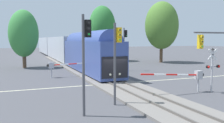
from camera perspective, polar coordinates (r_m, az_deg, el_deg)
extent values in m
plane|color=#47474C|center=(24.64, 0.32, -5.19)|extent=(220.00, 220.00, 0.00)
cube|color=beige|center=(24.64, 0.32, -5.18)|extent=(44.00, 0.20, 0.01)
cube|color=slate|center=(24.62, 0.32, -4.98)|extent=(4.40, 80.00, 0.18)
cube|color=#56514C|center=(24.34, -1.25, -4.72)|extent=(0.10, 80.00, 0.14)
cube|color=#56514C|center=(24.87, 1.86, -4.51)|extent=(0.10, 80.00, 0.14)
cube|color=#384C93|center=(32.41, -5.34, 1.35)|extent=(3.00, 17.91, 3.90)
cube|color=black|center=(24.01, 0.69, -1.39)|extent=(2.76, 0.08, 2.15)
cylinder|color=#384C93|center=(32.34, -5.37, 4.58)|extent=(2.76, 16.12, 2.76)
sphere|color=#F4F2CC|center=(23.91, -0.41, -3.07)|extent=(0.24, 0.24, 0.24)
sphere|color=#F4F2CC|center=(24.28, 1.79, -2.94)|extent=(0.24, 0.24, 0.24)
cube|color=#B7BCC6|center=(52.87, -11.75, 3.14)|extent=(3.00, 22.31, 4.60)
cube|color=black|center=(53.14, -10.15, 3.50)|extent=(0.04, 20.08, 0.90)
cube|color=gold|center=(53.20, -10.11, 1.94)|extent=(0.04, 20.53, 0.36)
cube|color=#B7BCC6|center=(75.83, -14.77, 3.68)|extent=(3.00, 22.31, 4.60)
cube|color=black|center=(76.02, -13.65, 3.93)|extent=(0.04, 20.08, 0.90)
cube|color=gold|center=(76.07, -13.61, 2.84)|extent=(0.04, 20.53, 0.36)
cylinder|color=#B7B7BC|center=(22.02, 19.46, -5.29)|extent=(0.14, 0.14, 1.10)
cube|color=#B7B7BC|center=(21.88, 19.53, -2.97)|extent=(0.56, 0.40, 0.70)
sphere|color=black|center=(22.11, 20.21, -2.91)|extent=(0.36, 0.36, 0.36)
cylinder|color=red|center=(21.52, 18.44, -2.97)|extent=(1.10, 0.12, 0.19)
cylinder|color=white|center=(20.83, 16.15, -2.99)|extent=(1.10, 0.12, 0.19)
cylinder|color=red|center=(20.18, 13.70, -2.99)|extent=(1.10, 0.12, 0.19)
cylinder|color=white|center=(19.56, 11.10, -3.00)|extent=(1.10, 0.12, 0.19)
cylinder|color=red|center=(18.99, 8.33, -2.99)|extent=(1.10, 0.12, 0.19)
sphere|color=red|center=(18.72, 6.88, -2.99)|extent=(0.14, 0.14, 0.14)
cylinder|color=#B2B2B7|center=(22.13, 22.26, -2.15)|extent=(0.14, 0.14, 3.52)
cube|color=white|center=(21.99, 22.42, 1.49)|extent=(0.98, 0.05, 0.98)
cube|color=white|center=(21.99, 22.42, 1.49)|extent=(0.98, 0.05, 0.98)
cube|color=#B2B2B7|center=(22.08, 22.30, -1.06)|extent=(1.10, 0.08, 0.08)
cylinder|color=black|center=(21.63, 21.43, -1.16)|extent=(0.26, 0.18, 0.26)
cylinder|color=black|center=(22.39, 23.49, -1.02)|extent=(0.26, 0.18, 0.26)
sphere|color=red|center=(21.56, 21.61, -1.18)|extent=(0.20, 0.20, 0.20)
sphere|color=red|center=(22.32, 23.67, -1.05)|extent=(0.20, 0.20, 0.20)
cone|color=black|center=(21.98, 22.43, 2.72)|extent=(0.28, 0.28, 0.22)
cylinder|color=#B7B7BC|center=(29.19, -13.95, -2.61)|extent=(0.14, 0.14, 1.10)
cube|color=#B7B7BC|center=(29.08, -13.99, -0.85)|extent=(0.56, 0.40, 0.70)
sphere|color=black|center=(29.04, -14.67, -0.88)|extent=(0.36, 0.36, 0.36)
cylinder|color=red|center=(29.15, -13.01, -0.79)|extent=(1.01, 0.12, 0.15)
cylinder|color=white|center=(29.31, -11.08, -0.67)|extent=(1.01, 0.12, 0.15)
cylinder|color=red|center=(29.51, -9.16, -0.55)|extent=(1.01, 0.12, 0.15)
cylinder|color=white|center=(29.74, -7.28, -0.43)|extent=(1.01, 0.12, 0.15)
cylinder|color=red|center=(30.00, -5.42, -0.31)|extent=(1.01, 0.12, 0.15)
sphere|color=red|center=(30.14, -4.51, -0.25)|extent=(0.14, 0.14, 0.14)
cylinder|color=#4C4C51|center=(14.06, -6.67, -1.05)|extent=(0.16, 0.16, 5.85)
cube|color=black|center=(14.06, -5.65, 7.64)|extent=(0.34, 0.26, 1.00)
sphere|color=#262626|center=(13.93, -5.49, 8.98)|extent=(0.20, 0.20, 0.20)
cylinder|color=black|center=(13.91, -5.45, 8.99)|extent=(0.24, 0.10, 0.24)
sphere|color=#262626|center=(13.92, -5.48, 7.67)|extent=(0.20, 0.20, 0.20)
cylinder|color=black|center=(13.89, -5.44, 7.67)|extent=(0.24, 0.10, 0.24)
sphere|color=green|center=(13.91, -5.46, 6.35)|extent=(0.20, 0.20, 0.20)
cylinder|color=black|center=(13.88, -5.43, 6.35)|extent=(0.24, 0.10, 0.24)
cylinder|color=#4C4C51|center=(19.39, 22.89, 6.21)|extent=(3.78, 0.12, 0.12)
cube|color=gold|center=(18.49, 19.88, 4.36)|extent=(0.34, 0.26, 1.00)
sphere|color=#262626|center=(18.37, 20.22, 5.35)|extent=(0.20, 0.20, 0.20)
cylinder|color=gold|center=(18.35, 20.28, 5.35)|extent=(0.24, 0.10, 0.24)
sphere|color=#262626|center=(18.37, 20.19, 4.35)|extent=(0.20, 0.20, 0.20)
cylinder|color=gold|center=(18.35, 20.25, 4.35)|extent=(0.24, 0.10, 0.24)
sphere|color=green|center=(18.38, 20.16, 3.35)|extent=(0.20, 0.20, 0.20)
cylinder|color=gold|center=(18.36, 20.22, 3.35)|extent=(0.24, 0.10, 0.24)
cylinder|color=#4C4C51|center=(16.36, 0.66, -0.70)|extent=(0.16, 0.16, 5.53)
cube|color=gold|center=(16.38, 1.58, 6.20)|extent=(0.34, 0.26, 1.00)
sphere|color=#262626|center=(16.25, 1.80, 7.34)|extent=(0.20, 0.20, 0.20)
cylinder|color=gold|center=(16.22, 1.84, 7.34)|extent=(0.24, 0.10, 0.24)
sphere|color=#262626|center=(16.24, 1.79, 6.21)|extent=(0.20, 0.20, 0.20)
cylinder|color=gold|center=(16.21, 1.83, 6.21)|extent=(0.24, 0.10, 0.24)
sphere|color=green|center=(16.24, 1.79, 5.08)|extent=(0.20, 0.20, 0.20)
cylinder|color=gold|center=(16.21, 1.83, 5.08)|extent=(0.24, 0.10, 0.24)
cylinder|color=#4C4C51|center=(34.43, 2.80, 2.83)|extent=(0.16, 0.16, 6.03)
cube|color=black|center=(34.52, 3.24, 6.51)|extent=(0.34, 0.26, 1.00)
sphere|color=#262626|center=(34.40, 3.35, 7.04)|extent=(0.20, 0.20, 0.20)
cylinder|color=black|center=(34.37, 3.37, 7.04)|extent=(0.24, 0.10, 0.24)
sphere|color=#262626|center=(34.39, 3.35, 6.51)|extent=(0.20, 0.20, 0.20)
cylinder|color=black|center=(34.36, 3.37, 6.51)|extent=(0.24, 0.10, 0.24)
sphere|color=green|center=(34.38, 3.34, 5.98)|extent=(0.20, 0.20, 0.20)
cylinder|color=black|center=(34.35, 3.36, 5.98)|extent=(0.24, 0.10, 0.24)
cylinder|color=brown|center=(40.36, -19.75, 0.46)|extent=(0.56, 0.56, 2.62)
ellipsoid|color=#38843D|center=(40.25, -19.92, 6.19)|extent=(4.50, 4.50, 7.26)
cylinder|color=#4C3828|center=(50.12, -2.28, 2.16)|extent=(0.40, 0.40, 3.54)
ellipsoid|color=#2D7533|center=(50.10, -2.30, 7.94)|extent=(5.45, 5.45, 8.75)
cylinder|color=brown|center=(47.85, 11.39, 2.00)|extent=(0.60, 0.60, 3.68)
ellipsoid|color=#4C7A2D|center=(47.85, 11.50, 8.25)|extent=(6.32, 6.32, 9.00)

